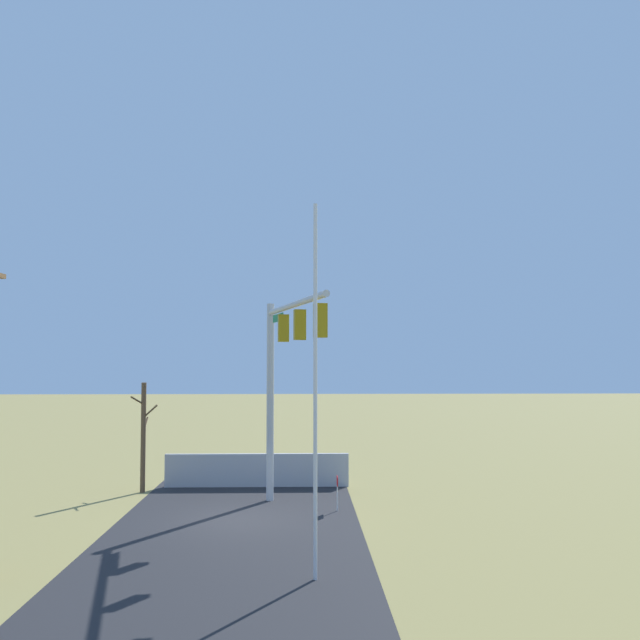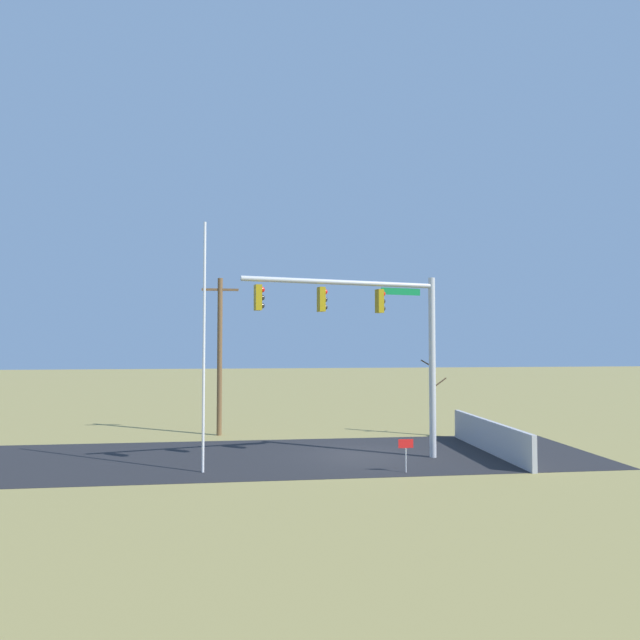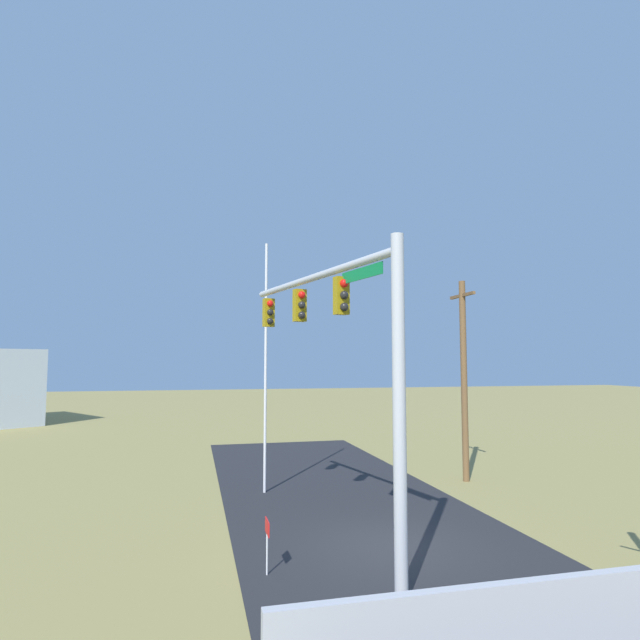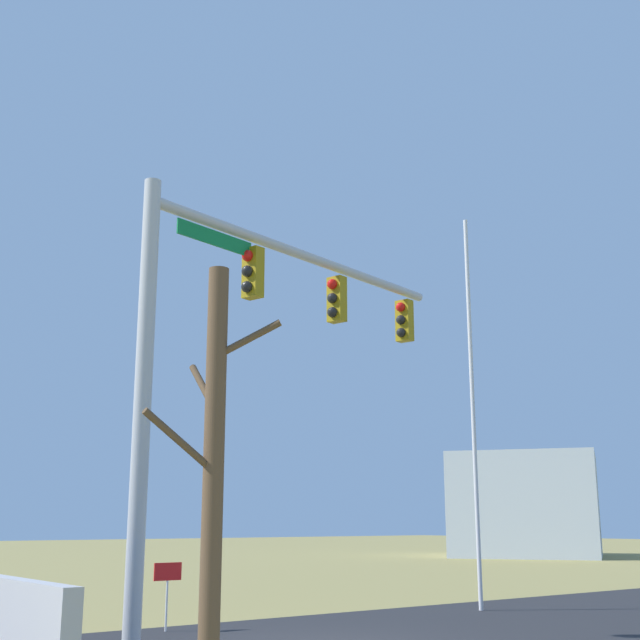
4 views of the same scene
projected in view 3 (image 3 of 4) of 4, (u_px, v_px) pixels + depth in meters
name	position (u px, v px, depth m)	size (l,w,h in m)	color
ground_plane	(390.00, 546.00, 13.52)	(160.00, 160.00, 0.00)	olive
road_surface	(346.00, 505.00, 17.39)	(28.00, 8.00, 0.01)	#232326
sidewalk_corner	(423.00, 624.00, 9.49)	(6.00, 6.00, 0.01)	#B7B5AD
retaining_fence	(512.00, 629.00, 7.99)	(0.20, 7.72, 1.38)	#A8A8AD
signal_mast	(342.00, 338.00, 13.02)	(8.09, 2.11, 7.51)	#B2B5BA
flagpole	(266.00, 366.00, 19.47)	(0.10, 0.10, 9.30)	silver
utility_pole	(464.00, 376.00, 21.28)	(1.90, 0.26, 8.15)	brown
open_sign	(267.00, 534.00, 11.76)	(0.56, 0.04, 1.22)	silver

